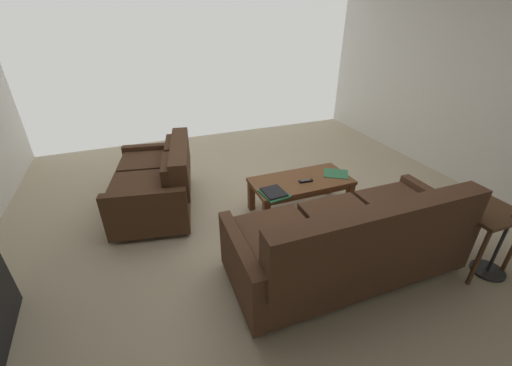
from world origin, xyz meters
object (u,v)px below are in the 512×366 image
loose_magazine (336,173)px  sofa_main (352,241)px  end_table (481,218)px  tv_remote (306,181)px  coffee_table (301,185)px  book_stack (274,193)px  loveseat_near (158,182)px

loose_magazine → sofa_main: bearing=-173.8°
end_table → tv_remote: (1.01, -1.28, -0.08)m
coffee_table → loose_magazine: (-0.45, 0.01, 0.07)m
coffee_table → tv_remote: tv_remote is taller
end_table → tv_remote: bearing=-51.7°
book_stack → loose_magazine: bearing=-168.7°
coffee_table → tv_remote: (-0.02, 0.06, 0.08)m
coffee_table → end_table: size_ratio=1.87×
coffee_table → loose_magazine: 0.45m
coffee_table → book_stack: bearing=24.2°
book_stack → tv_remote: (-0.44, -0.13, -0.01)m
end_table → sofa_main: bearing=-13.4°
sofa_main → book_stack: bearing=-69.7°
sofa_main → coffee_table: 1.07m
tv_remote → sofa_main: bearing=83.5°
end_table → book_stack: bearing=-38.4°
sofa_main → coffee_table: bearing=-94.9°
tv_remote → book_stack: bearing=16.4°
loveseat_near → end_table: 3.23m
sofa_main → book_stack: sofa_main is taller
sofa_main → tv_remote: sofa_main is taller
tv_remote → loveseat_near: bearing=-24.9°
loose_magazine → tv_remote: bearing=129.0°
book_stack → loose_magazine: (-0.86, -0.17, -0.01)m
loveseat_near → loose_magazine: (-1.95, 0.67, 0.07)m
loveseat_near → end_table: loveseat_near is taller
sofa_main → loveseat_near: size_ratio=1.40×
sofa_main → book_stack: 0.94m
tv_remote → end_table: bearing=128.3°
loveseat_near → end_table: (-2.54, 1.99, 0.16)m
sofa_main → coffee_table: (-0.09, -1.07, -0.03)m
sofa_main → loose_magazine: sofa_main is taller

